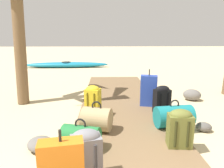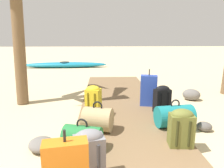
{
  "view_description": "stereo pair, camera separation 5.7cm",
  "coord_description": "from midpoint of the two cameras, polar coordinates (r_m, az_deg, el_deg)",
  "views": [
    {
      "loc": [
        -0.37,
        -0.61,
        1.6
      ],
      "look_at": [
        -0.2,
        4.01,
        0.55
      ],
      "focal_mm": 33.9,
      "sensor_mm": 36.0,
      "label": 1
    },
    {
      "loc": [
        -0.42,
        -0.61,
        1.6
      ],
      "look_at": [
        -0.2,
        4.01,
        0.55
      ],
      "focal_mm": 33.9,
      "sensor_mm": 36.0,
      "label": 2
    }
  ],
  "objects": [
    {
      "name": "duffel_bag_tan",
      "position": [
        3.51,
        -3.68,
        -9.42
      ],
      "size": [
        0.55,
        0.5,
        0.5
      ],
      "color": "tan",
      "rests_on": "boardwalk"
    },
    {
      "name": "duffel_bag_teal",
      "position": [
        3.81,
        16.74,
        -8.32
      ],
      "size": [
        0.67,
        0.45,
        0.48
      ],
      "color": "#197A7F",
      "rests_on": "boardwalk"
    },
    {
      "name": "backpack_grey",
      "position": [
        2.39,
        -6.23,
        -18.02
      ],
      "size": [
        0.36,
        0.28,
        0.57
      ],
      "color": "slate",
      "rests_on": "boardwalk"
    },
    {
      "name": "backpack_yellow",
      "position": [
        4.09,
        -4.78,
        -4.37
      ],
      "size": [
        0.33,
        0.3,
        0.61
      ],
      "color": "gold",
      "rests_on": "boardwalk"
    },
    {
      "name": "backpack_olive",
      "position": [
        3.16,
        18.33,
        -10.95
      ],
      "size": [
        0.34,
        0.27,
        0.54
      ],
      "color": "olive",
      "rests_on": "boardwalk"
    },
    {
      "name": "rock_right_far",
      "position": [
        4.03,
        23.91,
        -10.53
      ],
      "size": [
        0.31,
        0.28,
        0.16
      ],
      "primitive_type": "ellipsoid",
      "rotation": [
        0.0,
        0.0,
        2.8
      ],
      "color": "#5B5651",
      "rests_on": "ground"
    },
    {
      "name": "backpack_black",
      "position": [
        4.39,
        13.68,
        -3.82
      ],
      "size": [
        0.35,
        0.26,
        0.56
      ],
      "color": "black",
      "rests_on": "boardwalk"
    },
    {
      "name": "kayak",
      "position": [
        11.29,
        -12.05,
        5.11
      ],
      "size": [
        4.35,
        0.83,
        0.29
      ],
      "color": "teal",
      "rests_on": "ground"
    },
    {
      "name": "ground_plane",
      "position": [
        3.9,
        4.05,
        -11.51
      ],
      "size": [
        60.0,
        60.0,
        0.0
      ],
      "primitive_type": "plane",
      "color": "#D1BA8C"
    },
    {
      "name": "rock_right_mid",
      "position": [
        5.76,
        21.02,
        -2.74
      ],
      "size": [
        0.54,
        0.5,
        0.29
      ],
      "primitive_type": "ellipsoid",
      "rotation": [
        0.0,
        0.0,
        2.71
      ],
      "color": "slate",
      "rests_on": "ground"
    },
    {
      "name": "rock_left_mid",
      "position": [
        3.31,
        -18.35,
        -15.08
      ],
      "size": [
        0.49,
        0.51,
        0.18
      ],
      "primitive_type": "ellipsoid",
      "rotation": [
        0.0,
        0.0,
        0.42
      ],
      "color": "slate",
      "rests_on": "ground"
    },
    {
      "name": "boardwalk",
      "position": [
        4.55,
        3.1,
        -7.27
      ],
      "size": [
        1.77,
        7.3,
        0.08
      ],
      "primitive_type": "cube",
      "color": "brown",
      "rests_on": "ground"
    },
    {
      "name": "duffel_bag_green",
      "position": [
        3.04,
        -7.88,
        -13.9
      ],
      "size": [
        0.59,
        0.45,
        0.43
      ],
      "color": "#237538",
      "rests_on": "boardwalk"
    },
    {
      "name": "suitcase_blue",
      "position": [
        4.76,
        10.18,
        -1.76
      ],
      "size": [
        0.4,
        0.29,
        0.82
      ],
      "color": "#2847B7",
      "rests_on": "boardwalk"
    }
  ]
}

